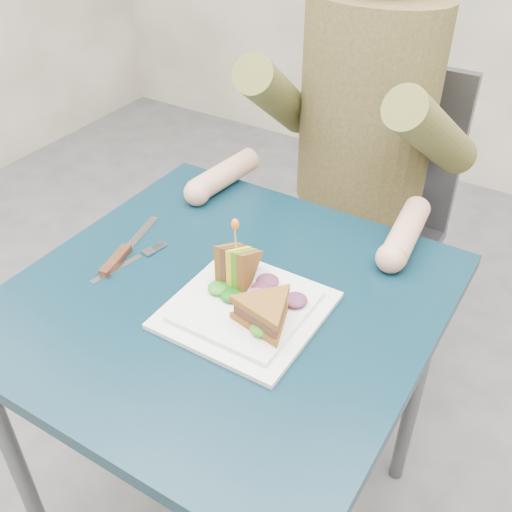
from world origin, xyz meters
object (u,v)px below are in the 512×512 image
Objects in this scene: diner at (366,92)px; fork at (128,263)px; table at (225,326)px; sandwich_flat at (265,312)px; plate at (246,308)px; knife at (121,255)px; chair at (367,205)px; sandwich_upright at (236,266)px.

fork is (-0.21, -0.63, -0.18)m from diner.
table is 0.18m from sandwich_flat.
plate reaches higher than knife.
plate is at bearing -84.42° from diner.
table is at bearing 2.97° from knife.
sandwich_flat reaches higher than fork.
knife is at bearing -111.06° from diner.
table is 3.42× the size of knife.
table is at bearing -90.00° from chair.
chair is 0.81m from sandwich_flat.
table is 2.88× the size of plate.
fork reaches higher than table.
sandwich_flat is (0.12, -0.77, 0.23)m from chair.
plate reaches higher than table.
fork is at bearing -108.64° from diner.
table is 4.22× the size of fork.
knife is (-0.30, 0.01, -0.00)m from plate.
chair is 6.98× the size of sandwich_upright.
chair is 4.24× the size of knife.
chair is 3.58× the size of plate.
knife is (-0.24, -0.74, 0.20)m from chair.
sandwich_flat is 1.11× the size of sandwich_upright.
plate is (0.06, -0.02, 0.09)m from table.
sandwich_upright is (0.01, -0.70, 0.24)m from chair.
plate is at bearing -85.26° from chair.
fork is at bearing -17.68° from knife.
fork is (-0.23, -0.05, -0.05)m from sandwich_upright.
chair reaches higher than knife.
diner is at bearing 71.36° from fork.
table is 0.14m from sandwich_upright.
chair is 1.25× the size of diner.
sandwich_upright is at bearing 137.68° from plate.
diner reaches higher than chair.
knife is (-0.25, -0.04, -0.05)m from sandwich_upright.
table is at bearing 5.63° from fork.
diner is 0.60m from sandwich_upright.
table is 0.81× the size of chair.
plate is at bearing -1.06° from knife.
diner is 0.66m from plate.
sandwich_flat is 0.13m from sandwich_upright.
fork is 0.81× the size of knife.
plate is (0.06, -0.74, 0.20)m from chair.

